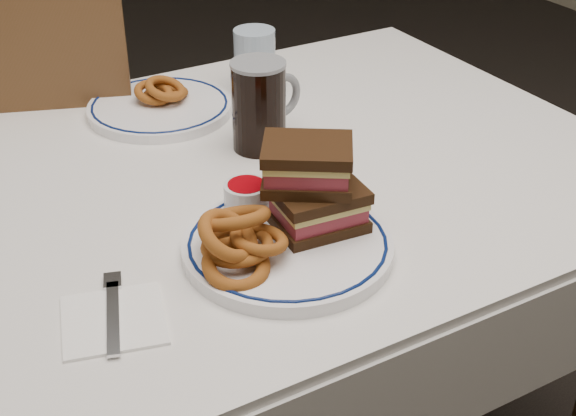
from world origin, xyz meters
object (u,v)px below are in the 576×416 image
reuben_sandwich (313,186)px  main_plate (288,246)px  chair_far (30,182)px  far_plate (160,107)px  beer_mug (260,105)px

reuben_sandwich → main_plate: bearing=-159.0°
chair_far → reuben_sandwich: chair_far is taller
far_plate → beer_mug: bearing=-65.6°
beer_mug → far_plate: beer_mug is taller
reuben_sandwich → far_plate: reuben_sandwich is taller
reuben_sandwich → beer_mug: bearing=76.3°
main_plate → chair_far: bearing=103.0°
beer_mug → reuben_sandwich: bearing=-103.7°
chair_far → far_plate: 0.40m
main_plate → beer_mug: (0.11, 0.28, 0.06)m
reuben_sandwich → beer_mug: size_ratio=1.00×
beer_mug → main_plate: bearing=-111.7°
beer_mug → far_plate: bearing=114.4°
chair_far → reuben_sandwich: bearing=-73.2°
reuben_sandwich → far_plate: 0.47m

